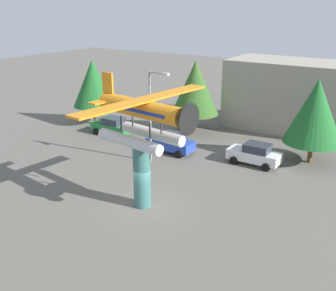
{
  "coord_description": "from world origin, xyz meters",
  "views": [
    {
      "loc": [
        14.07,
        -18.51,
        12.41
      ],
      "look_at": [
        0.0,
        3.0,
        3.23
      ],
      "focal_mm": 42.99,
      "sensor_mm": 36.0,
      "label": 1
    }
  ],
  "objects_px": {
    "display_pedestal": "(142,175)",
    "car_far_white": "(255,154)",
    "car_near_green": "(112,126)",
    "storefront_building": "(289,95)",
    "floatplane_monument": "(142,117)",
    "car_mid_blue": "(171,142)",
    "tree_east": "(195,88)",
    "tree_west": "(93,83)",
    "streetlight_primary": "(152,110)",
    "tree_center_back": "(315,111)"
  },
  "relations": [
    {
      "from": "display_pedestal",
      "to": "floatplane_monument",
      "type": "height_order",
      "value": "floatplane_monument"
    },
    {
      "from": "car_near_green",
      "to": "tree_center_back",
      "type": "relative_size",
      "value": 0.61
    },
    {
      "from": "car_far_white",
      "to": "tree_west",
      "type": "xyz_separation_m",
      "value": [
        -18.7,
        1.5,
        3.55
      ]
    },
    {
      "from": "storefront_building",
      "to": "tree_east",
      "type": "xyz_separation_m",
      "value": [
        -7.37,
        -6.46,
        1.06
      ]
    },
    {
      "from": "car_mid_blue",
      "to": "tree_center_back",
      "type": "distance_m",
      "value": 12.1
    },
    {
      "from": "tree_west",
      "to": "car_mid_blue",
      "type": "bearing_deg",
      "value": -13.78
    },
    {
      "from": "car_far_white",
      "to": "tree_east",
      "type": "height_order",
      "value": "tree_east"
    },
    {
      "from": "car_mid_blue",
      "to": "streetlight_primary",
      "type": "distance_m",
      "value": 4.42
    },
    {
      "from": "car_near_green",
      "to": "storefront_building",
      "type": "height_order",
      "value": "storefront_building"
    },
    {
      "from": "car_near_green",
      "to": "tree_center_back",
      "type": "distance_m",
      "value": 18.94
    },
    {
      "from": "floatplane_monument",
      "to": "tree_center_back",
      "type": "distance_m",
      "value": 15.27
    },
    {
      "from": "tree_east",
      "to": "tree_center_back",
      "type": "xyz_separation_m",
      "value": [
        12.0,
        -2.02,
        -0.22
      ]
    },
    {
      "from": "car_near_green",
      "to": "tree_east",
      "type": "distance_m",
      "value": 9.0
    },
    {
      "from": "display_pedestal",
      "to": "storefront_building",
      "type": "xyz_separation_m",
      "value": [
        2.36,
        22.0,
        1.32
      ]
    },
    {
      "from": "floatplane_monument",
      "to": "storefront_building",
      "type": "bearing_deg",
      "value": 91.28
    },
    {
      "from": "car_far_white",
      "to": "display_pedestal",
      "type": "bearing_deg",
      "value": 72.48
    },
    {
      "from": "car_mid_blue",
      "to": "streetlight_primary",
      "type": "relative_size",
      "value": 0.56
    },
    {
      "from": "storefront_building",
      "to": "streetlight_primary",
      "type": "bearing_deg",
      "value": -111.97
    },
    {
      "from": "car_far_white",
      "to": "storefront_building",
      "type": "distance_m",
      "value": 11.7
    },
    {
      "from": "car_near_green",
      "to": "tree_center_back",
      "type": "xyz_separation_m",
      "value": [
        18.35,
        3.2,
        3.43
      ]
    },
    {
      "from": "display_pedestal",
      "to": "car_mid_blue",
      "type": "relative_size",
      "value": 1.03
    },
    {
      "from": "car_far_white",
      "to": "tree_west",
      "type": "relative_size",
      "value": 0.61
    },
    {
      "from": "floatplane_monument",
      "to": "car_near_green",
      "type": "height_order",
      "value": "floatplane_monument"
    },
    {
      "from": "floatplane_monument",
      "to": "storefront_building",
      "type": "xyz_separation_m",
      "value": [
        2.23,
        22.02,
        -2.5
      ]
    },
    {
      "from": "car_far_white",
      "to": "tree_west",
      "type": "height_order",
      "value": "tree_west"
    },
    {
      "from": "car_near_green",
      "to": "car_far_white",
      "type": "height_order",
      "value": "same"
    },
    {
      "from": "display_pedestal",
      "to": "car_far_white",
      "type": "relative_size",
      "value": 1.03
    },
    {
      "from": "floatplane_monument",
      "to": "streetlight_primary",
      "type": "bearing_deg",
      "value": 128.11
    },
    {
      "from": "car_near_green",
      "to": "streetlight_primary",
      "type": "relative_size",
      "value": 0.56
    },
    {
      "from": "car_far_white",
      "to": "streetlight_primary",
      "type": "distance_m",
      "value": 8.97
    },
    {
      "from": "display_pedestal",
      "to": "car_near_green",
      "type": "xyz_separation_m",
      "value": [
        -11.36,
        10.32,
        -1.27
      ]
    },
    {
      "from": "storefront_building",
      "to": "tree_west",
      "type": "xyz_separation_m",
      "value": [
        -17.71,
        -9.86,
        0.96
      ]
    },
    {
      "from": "car_mid_blue",
      "to": "tree_east",
      "type": "bearing_deg",
      "value": -79.16
    },
    {
      "from": "car_near_green",
      "to": "car_far_white",
      "type": "bearing_deg",
      "value": -178.75
    },
    {
      "from": "tree_west",
      "to": "display_pedestal",
      "type": "bearing_deg",
      "value": -38.36
    },
    {
      "from": "storefront_building",
      "to": "car_mid_blue",
      "type": "bearing_deg",
      "value": -115.97
    },
    {
      "from": "car_mid_blue",
      "to": "car_far_white",
      "type": "xyz_separation_m",
      "value": [
        7.18,
        1.32,
        0.0
      ]
    },
    {
      "from": "display_pedestal",
      "to": "streetlight_primary",
      "type": "xyz_separation_m",
      "value": [
        -3.85,
        6.6,
        2.21
      ]
    },
    {
      "from": "car_far_white",
      "to": "tree_west",
      "type": "bearing_deg",
      "value": -4.6
    },
    {
      "from": "floatplane_monument",
      "to": "storefront_building",
      "type": "distance_m",
      "value": 22.27
    },
    {
      "from": "car_near_green",
      "to": "storefront_building",
      "type": "xyz_separation_m",
      "value": [
        13.72,
        11.68,
        2.6
      ]
    },
    {
      "from": "display_pedestal",
      "to": "car_far_white",
      "type": "bearing_deg",
      "value": 72.48
    },
    {
      "from": "storefront_building",
      "to": "floatplane_monument",
      "type": "bearing_deg",
      "value": -95.79
    },
    {
      "from": "tree_west",
      "to": "streetlight_primary",
      "type": "bearing_deg",
      "value": -25.75
    },
    {
      "from": "storefront_building",
      "to": "car_near_green",
      "type": "bearing_deg",
      "value": -139.58
    },
    {
      "from": "storefront_building",
      "to": "tree_west",
      "type": "bearing_deg",
      "value": -150.89
    },
    {
      "from": "streetlight_primary",
      "to": "car_mid_blue",
      "type": "bearing_deg",
      "value": 89.27
    },
    {
      "from": "floatplane_monument",
      "to": "storefront_building",
      "type": "relative_size",
      "value": 0.86
    },
    {
      "from": "car_mid_blue",
      "to": "tree_center_back",
      "type": "xyz_separation_m",
      "value": [
        10.81,
        4.2,
        3.43
      ]
    },
    {
      "from": "display_pedestal",
      "to": "tree_east",
      "type": "bearing_deg",
      "value": 107.86
    }
  ]
}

